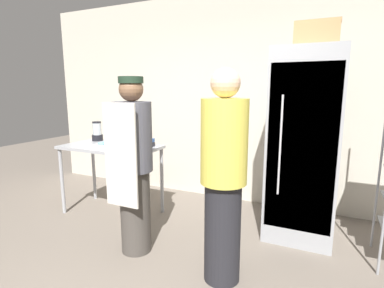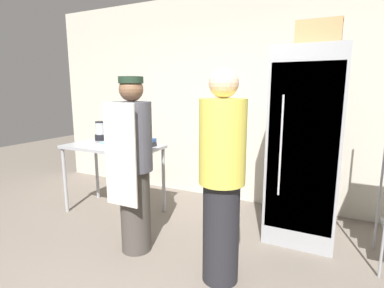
% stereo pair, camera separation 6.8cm
% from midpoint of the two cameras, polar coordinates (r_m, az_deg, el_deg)
% --- Properties ---
extents(back_wall, '(6.40, 0.12, 2.84)m').
position_cam_midpoint_polar(back_wall, '(4.20, 8.63, 8.37)').
color(back_wall, beige).
rests_on(back_wall, ground_plane).
extents(refrigerator, '(0.68, 0.74, 1.96)m').
position_cam_midpoint_polar(refrigerator, '(3.31, 20.01, -0.34)').
color(refrigerator, '#9EA0A5').
rests_on(refrigerator, ground_plane).
extents(prep_counter, '(1.20, 0.64, 0.87)m').
position_cam_midpoint_polar(prep_counter, '(3.86, -15.70, -1.78)').
color(prep_counter, '#9EA0A5').
rests_on(prep_counter, ground_plane).
extents(donut_box, '(0.30, 0.22, 0.26)m').
position_cam_midpoint_polar(donut_box, '(3.67, -16.06, -0.08)').
color(donut_box, silver).
rests_on(donut_box, prep_counter).
extents(blender_pitcher, '(0.14, 0.14, 0.26)m').
position_cam_midpoint_polar(blender_pitcher, '(4.25, -18.05, 2.15)').
color(blender_pitcher, black).
rests_on(blender_pitcher, prep_counter).
extents(binder_stack, '(0.29, 0.24, 0.09)m').
position_cam_midpoint_polar(binder_stack, '(3.68, -10.29, 0.21)').
color(binder_stack, '#232328').
rests_on(binder_stack, prep_counter).
extents(cardboard_storage_box, '(0.41, 0.35, 0.24)m').
position_cam_midpoint_polar(cardboard_storage_box, '(3.27, 22.17, 18.76)').
color(cardboard_storage_box, '#A87F51').
rests_on(cardboard_storage_box, refrigerator).
extents(person_baker, '(0.35, 0.37, 1.67)m').
position_cam_midpoint_polar(person_baker, '(2.86, -11.77, -3.81)').
color(person_baker, '#47423D').
rests_on(person_baker, ground_plane).
extents(person_customer, '(0.36, 0.36, 1.72)m').
position_cam_midpoint_polar(person_customer, '(2.38, 5.19, -6.36)').
color(person_customer, '#232328').
rests_on(person_customer, ground_plane).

